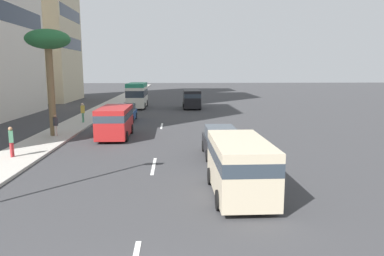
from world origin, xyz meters
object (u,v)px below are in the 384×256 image
at_px(pedestrian_mid_block, 56,124).
at_px(pedestrian_by_tree, 83,112).
at_px(pedestrian_near_lamp, 11,140).
at_px(van_sixth, 192,98).
at_px(van_fifth, 115,120).
at_px(palm_tree, 48,45).
at_px(car_second, 220,142).
at_px(car_lead, 125,113).
at_px(van_fourth, 240,164).
at_px(minibus_third, 137,94).

height_order(pedestrian_mid_block, pedestrian_by_tree, pedestrian_by_tree).
bearing_deg(pedestrian_near_lamp, van_sixth, 132.41).
height_order(van_fifth, pedestrian_mid_block, van_fifth).
relative_size(pedestrian_near_lamp, palm_tree, 0.22).
distance_m(car_second, pedestrian_by_tree, 16.81).
bearing_deg(van_fifth, van_sixth, 161.27).
xyz_separation_m(van_sixth, pedestrian_mid_block, (-19.32, 10.82, -0.35)).
distance_m(car_second, pedestrian_mid_block, 12.65).
bearing_deg(pedestrian_by_tree, car_lead, -1.25).
distance_m(car_lead, pedestrian_by_tree, 4.06).
distance_m(car_second, palm_tree, 14.21).
height_order(car_lead, pedestrian_by_tree, pedestrian_by_tree).
relative_size(car_lead, pedestrian_mid_block, 2.93).
xyz_separation_m(car_lead, van_fourth, (-21.06, -7.17, 0.52)).
bearing_deg(pedestrian_near_lamp, car_second, 66.68).
distance_m(minibus_third, pedestrian_by_tree, 14.23).
height_order(car_lead, pedestrian_mid_block, pedestrian_mid_block).
bearing_deg(pedestrian_near_lamp, pedestrian_mid_block, 152.65).
height_order(minibus_third, pedestrian_near_lamp, minibus_third).
bearing_deg(pedestrian_mid_block, van_fifth, -136.39).
bearing_deg(palm_tree, pedestrian_near_lamp, 178.81).
xyz_separation_m(van_fourth, palm_tree, (12.69, 11.25, 5.33)).
bearing_deg(palm_tree, minibus_third, -11.32).
height_order(minibus_third, van_sixth, minibus_third).
bearing_deg(palm_tree, van_fourth, -138.43).
distance_m(car_second, minibus_third, 27.59).
distance_m(van_sixth, pedestrian_by_tree, 16.41).
relative_size(car_lead, pedestrian_by_tree, 2.57).
xyz_separation_m(car_lead, minibus_third, (11.90, 0.02, 0.99)).
distance_m(pedestrian_near_lamp, palm_tree, 8.50).
xyz_separation_m(car_second, minibus_third, (26.60, 7.27, 0.94)).
relative_size(car_second, minibus_third, 0.61).
height_order(van_sixth, palm_tree, palm_tree).
xyz_separation_m(van_fifth, pedestrian_mid_block, (0.04, 4.26, -0.29)).
relative_size(van_fourth, pedestrian_mid_block, 3.06).
bearing_deg(pedestrian_mid_block, palm_tree, -2.07).
height_order(van_fifth, van_sixth, van_sixth).
bearing_deg(pedestrian_near_lamp, car_lead, 140.21).
bearing_deg(van_sixth, car_lead, 146.89).
bearing_deg(van_sixth, car_second, -179.39).
xyz_separation_m(minibus_third, van_fourth, (-32.96, -7.19, -0.48)).
height_order(van_fifth, palm_tree, palm_tree).
xyz_separation_m(van_sixth, pedestrian_near_lamp, (-25.51, 11.19, -0.27)).
bearing_deg(pedestrian_by_tree, van_fifth, -88.15).
bearing_deg(van_fifth, palm_tree, -93.69).
bearing_deg(palm_tree, van_sixth, -30.11).
bearing_deg(van_fourth, van_sixth, 0.35).
distance_m(pedestrian_mid_block, pedestrian_by_tree, 6.77).
xyz_separation_m(van_fourth, pedestrian_by_tree, (19.21, 10.76, -0.15)).
distance_m(car_second, van_sixth, 25.40).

